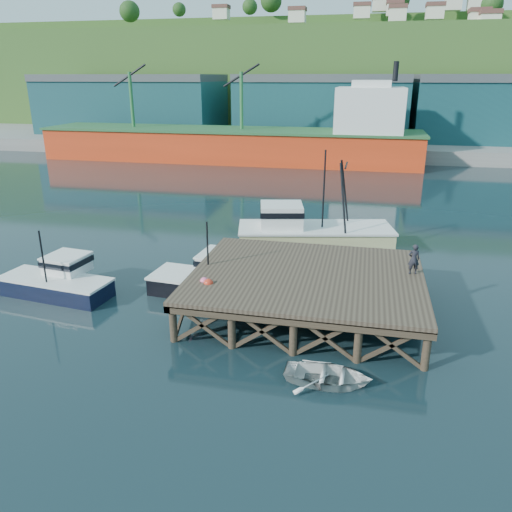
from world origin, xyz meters
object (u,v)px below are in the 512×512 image
(trawler, at_px, (312,231))
(dockworker, at_px, (414,259))
(boat_black, at_px, (216,279))
(dinghy, at_px, (328,376))
(boat_navy, at_px, (59,280))

(trawler, bearing_deg, dockworker, -66.24)
(boat_black, relative_size, dinghy, 2.13)
(dinghy, height_order, dockworker, dockworker)
(boat_navy, relative_size, dockworker, 4.16)
(dinghy, distance_m, dockworker, 8.98)
(trawler, xyz_separation_m, dinghy, (2.56, -16.33, -1.12))
(dockworker, bearing_deg, boat_navy, -3.29)
(boat_navy, height_order, dinghy, boat_navy)
(dinghy, bearing_deg, trawler, 10.59)
(boat_black, xyz_separation_m, dinghy, (7.11, -7.81, -0.47))
(boat_navy, distance_m, dinghy, 16.93)
(dockworker, bearing_deg, dinghy, 55.49)
(dinghy, relative_size, dockworker, 2.20)
(trawler, height_order, dockworker, trawler)
(boat_navy, bearing_deg, boat_black, 20.14)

